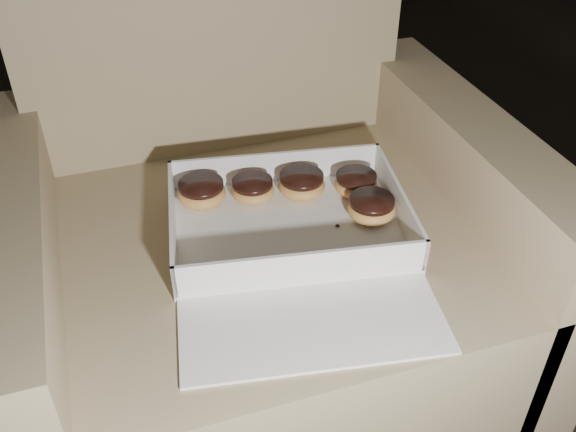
% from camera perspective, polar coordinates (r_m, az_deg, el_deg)
% --- Properties ---
extents(floor, '(4.50, 4.50, 0.00)m').
position_cam_1_polar(floor, '(1.41, 20.13, -14.41)').
color(floor, black).
rests_on(floor, ground).
extents(armchair, '(0.87, 0.74, 0.91)m').
position_cam_1_polar(armchair, '(1.17, -2.84, -4.11)').
color(armchair, '#998861').
rests_on(armchair, floor).
extents(bakery_box, '(0.43, 0.49, 0.06)m').
position_cam_1_polar(bakery_box, '(1.01, 0.53, -2.00)').
color(bakery_box, white).
rests_on(bakery_box, armchair).
extents(donut_a, '(0.08, 0.08, 0.04)m').
position_cam_1_polar(donut_a, '(1.05, 7.42, 0.73)').
color(donut_a, '#DE974D').
rests_on(donut_a, bakery_box).
extents(donut_b, '(0.08, 0.08, 0.04)m').
position_cam_1_polar(donut_b, '(1.10, 1.21, 2.87)').
color(donut_b, '#DE974D').
rests_on(donut_b, bakery_box).
extents(donut_c, '(0.07, 0.07, 0.04)m').
position_cam_1_polar(donut_c, '(1.11, 6.06, 2.92)').
color(donut_c, '#DE974D').
rests_on(donut_c, bakery_box).
extents(donut_d, '(0.07, 0.07, 0.04)m').
position_cam_1_polar(donut_d, '(1.09, -3.16, 2.43)').
color(donut_d, '#DE974D').
rests_on(donut_d, bakery_box).
extents(donut_e, '(0.08, 0.08, 0.04)m').
position_cam_1_polar(donut_e, '(1.09, -7.69, 2.13)').
color(donut_e, '#DE974D').
rests_on(donut_e, bakery_box).
extents(crumb_a, '(0.01, 0.01, 0.00)m').
position_cam_1_polar(crumb_a, '(0.96, 3.09, -4.88)').
color(crumb_a, black).
rests_on(crumb_a, bakery_box).
extents(crumb_b, '(0.01, 0.01, 0.00)m').
position_cam_1_polar(crumb_b, '(0.99, 9.46, -3.52)').
color(crumb_b, black).
rests_on(crumb_b, bakery_box).
extents(crumb_c, '(0.01, 0.01, 0.00)m').
position_cam_1_polar(crumb_c, '(1.04, 4.43, -0.86)').
color(crumb_c, black).
rests_on(crumb_c, bakery_box).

